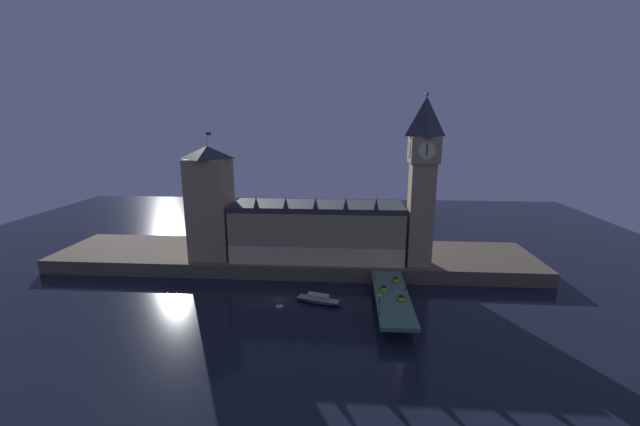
% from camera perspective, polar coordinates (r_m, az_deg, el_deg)
% --- Properties ---
extents(ground_plane, '(400.00, 400.00, 0.00)m').
position_cam_1_polar(ground_plane, '(151.95, -5.93, -12.47)').
color(ground_plane, black).
extents(embankment, '(220.00, 42.00, 6.20)m').
position_cam_1_polar(embankment, '(186.36, -3.90, -6.46)').
color(embankment, brown).
rests_on(embankment, ground_plane).
extents(parliament_hall, '(74.37, 23.61, 29.18)m').
position_cam_1_polar(parliament_hall, '(173.98, -0.37, -2.60)').
color(parliament_hall, tan).
rests_on(parliament_hall, embankment).
extents(clock_tower, '(11.99, 12.10, 70.59)m').
position_cam_1_polar(clock_tower, '(165.53, 14.67, 5.09)').
color(clock_tower, tan).
rests_on(clock_tower, embankment).
extents(victoria_tower, '(17.44, 17.44, 55.24)m').
position_cam_1_polar(victoria_tower, '(178.82, -15.65, 1.49)').
color(victoria_tower, tan).
rests_on(victoria_tower, embankment).
extents(bridge, '(11.88, 46.00, 5.78)m').
position_cam_1_polar(bridge, '(144.59, 10.42, -12.25)').
color(bridge, '#4C7560').
rests_on(bridge, ground_plane).
extents(car_northbound_lead, '(2.09, 4.20, 1.50)m').
position_cam_1_polar(car_northbound_lead, '(146.90, 9.26, -10.73)').
color(car_northbound_lead, yellow).
rests_on(car_northbound_lead, bridge).
extents(car_southbound_lead, '(2.09, 4.21, 1.30)m').
position_cam_1_polar(car_southbound_lead, '(140.91, 11.69, -11.95)').
color(car_southbound_lead, yellow).
rests_on(car_southbound_lead, bridge).
extents(car_southbound_trail, '(2.00, 3.81, 1.49)m').
position_cam_1_polar(car_southbound_trail, '(155.26, 10.93, -9.46)').
color(car_southbound_trail, yellow).
rests_on(car_southbound_trail, bridge).
extents(pedestrian_near_rail, '(0.38, 0.38, 1.61)m').
position_cam_1_polar(pedestrian_near_rail, '(136.54, 8.56, -12.56)').
color(pedestrian_near_rail, black).
rests_on(pedestrian_near_rail, bridge).
extents(pedestrian_mid_walk, '(0.38, 0.38, 1.58)m').
position_cam_1_polar(pedestrian_mid_walk, '(147.86, 12.34, -10.66)').
color(pedestrian_mid_walk, black).
rests_on(pedestrian_mid_walk, bridge).
extents(pedestrian_far_rail, '(0.38, 0.38, 1.78)m').
position_cam_1_polar(pedestrian_far_rail, '(155.73, 7.97, -9.17)').
color(pedestrian_far_rail, black).
rests_on(pedestrian_far_rail, bridge).
extents(street_lamp_near, '(1.34, 0.60, 6.86)m').
position_cam_1_polar(street_lamp_near, '(128.22, 8.69, -12.64)').
color(street_lamp_near, '#2D3333').
rests_on(street_lamp_near, bridge).
extents(boat_upstream, '(18.30, 9.17, 3.55)m').
position_cam_1_polar(boat_upstream, '(148.24, -0.25, -12.53)').
color(boat_upstream, '#28282D').
rests_on(boat_upstream, ground_plane).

